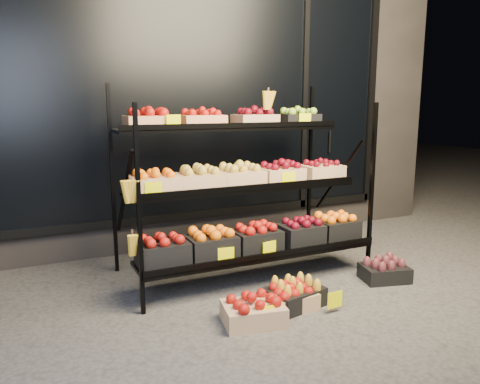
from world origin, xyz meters
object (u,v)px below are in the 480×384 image
floor_crate_midright (291,297)px  display_rack (244,187)px  floor_crate_midleft (294,293)px  floor_crate_left (253,310)px

floor_crate_midright → display_rack: bearing=87.7°
floor_crate_midright → floor_crate_midleft: bearing=28.9°
floor_crate_left → floor_crate_midright: bearing=25.8°
floor_crate_midleft → floor_crate_midright: bearing=-160.4°
display_rack → floor_crate_midright: bearing=-90.0°
display_rack → floor_crate_midleft: display_rack is taller
floor_crate_left → floor_crate_midleft: 0.43m
floor_crate_left → display_rack: bearing=78.7°
floor_crate_left → floor_crate_midright: floor_crate_left is taller
floor_crate_left → floor_crate_midright: (0.36, 0.10, -0.01)m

